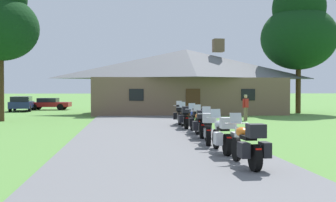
{
  "coord_description": "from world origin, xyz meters",
  "views": [
    {
      "loc": [
        -1.11,
        -2.09,
        1.96
      ],
      "look_at": [
        0.73,
        15.84,
        1.5
      ],
      "focal_mm": 44.34,
      "sensor_mm": 36.0,
      "label": 1
    }
  ],
  "objects": [
    {
      "name": "motorcycle_orange_nearest_to_camera",
      "position": [
        1.89,
        7.81,
        0.61
      ],
      "size": [
        0.75,
        2.08,
        1.3
      ],
      "rotation": [
        0.0,
        0.0,
        0.04
      ],
      "color": "black",
      "rests_on": "asphalt_driveway"
    },
    {
      "name": "motorcycle_blue_fifth_in_row",
      "position": [
        2.03,
        16.34,
        0.61
      ],
      "size": [
        0.72,
        2.08,
        1.3
      ],
      "rotation": [
        0.0,
        0.0,
        0.0
      ],
      "color": "black",
      "rests_on": "asphalt_driveway"
    },
    {
      "name": "motorcycle_silver_second_in_row",
      "position": [
        1.83,
        10.18,
        0.61
      ],
      "size": [
        0.72,
        2.08,
        1.3
      ],
      "rotation": [
        0.0,
        0.0,
        0.01
      ],
      "color": "black",
      "rests_on": "asphalt_driveway"
    },
    {
      "name": "parked_navy_suv_far_left",
      "position": [
        -10.89,
        38.33,
        0.78
      ],
      "size": [
        2.34,
        4.78,
        1.4
      ],
      "rotation": [
        0.0,
        0.0,
        0.11
      ],
      "color": "navy",
      "rests_on": "ground"
    },
    {
      "name": "parked_red_sedan_far_left",
      "position": [
        -8.84,
        40.87,
        0.64
      ],
      "size": [
        4.32,
        2.13,
        1.2
      ],
      "rotation": [
        0.0,
        0.0,
        1.5
      ],
      "color": "maroon",
      "rests_on": "ground"
    },
    {
      "name": "bystander_red_shirt_near_lodge",
      "position": [
        6.68,
        24.25,
        0.95
      ],
      "size": [
        0.46,
        0.39,
        1.69
      ],
      "rotation": [
        0.0,
        0.0,
        3.79
      ],
      "color": "#75664C",
      "rests_on": "ground"
    },
    {
      "name": "tree_left_near",
      "position": [
        -9.03,
        25.22,
        6.47
      ],
      "size": [
        4.87,
        4.87,
        9.68
      ],
      "color": "#422D19",
      "rests_on": "ground"
    },
    {
      "name": "motorcycle_orange_farthest_in_row",
      "position": [
        1.9,
        20.86,
        0.61
      ],
      "size": [
        0.84,
        2.08,
        1.3
      ],
      "rotation": [
        0.0,
        0.0,
        -0.1
      ],
      "color": "black",
      "rests_on": "asphalt_driveway"
    },
    {
      "name": "motorcycle_red_third_in_row",
      "position": [
        1.8,
        12.46,
        0.62
      ],
      "size": [
        0.77,
        2.08,
        1.3
      ],
      "rotation": [
        0.0,
        0.0,
        -0.15
      ],
      "color": "black",
      "rests_on": "asphalt_driveway"
    },
    {
      "name": "motorcycle_orange_fourth_in_row",
      "position": [
        1.91,
        14.5,
        0.61
      ],
      "size": [
        0.76,
        2.08,
        1.3
      ],
      "rotation": [
        0.0,
        0.0,
        -0.04
      ],
      "color": "black",
      "rests_on": "asphalt_driveway"
    },
    {
      "name": "stone_lodge",
      "position": [
        4.03,
        32.86,
        2.81
      ],
      "size": [
        16.36,
        7.65,
        6.36
      ],
      "color": "brown",
      "rests_on": "ground"
    },
    {
      "name": "ground_plane",
      "position": [
        0.0,
        20.0,
        0.0
      ],
      "size": [
        500.0,
        500.0,
        0.0
      ],
      "primitive_type": "plane",
      "color": "#56893D"
    },
    {
      "name": "motorcycle_black_sixth_in_row",
      "position": [
        1.87,
        18.6,
        0.61
      ],
      "size": [
        0.72,
        2.08,
        1.3
      ],
      "rotation": [
        0.0,
        0.0,
        -0.0
      ],
      "color": "black",
      "rests_on": "asphalt_driveway"
    },
    {
      "name": "asphalt_driveway",
      "position": [
        0.0,
        18.0,
        0.03
      ],
      "size": [
        6.4,
        80.0,
        0.06
      ],
      "primitive_type": "cube",
      "color": "slate",
      "rests_on": "ground"
    },
    {
      "name": "tree_right_of_lodge",
      "position": [
        13.86,
        32.64,
        7.3
      ],
      "size": [
        6.5,
        6.5,
        11.57
      ],
      "color": "#422D19",
      "rests_on": "ground"
    }
  ]
}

